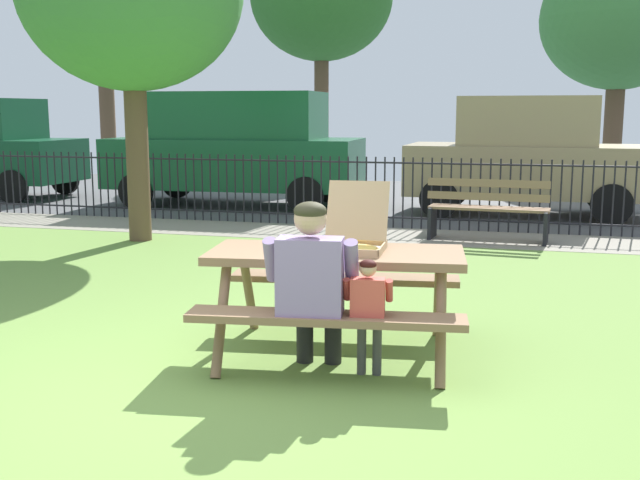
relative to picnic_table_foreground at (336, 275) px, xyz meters
name	(u,v)px	position (x,y,z in m)	size (l,w,h in m)	color
ground	(269,332)	(-0.67, 0.47, -0.61)	(28.00, 11.32, 0.02)	olive
cobblestone_walkway	(380,235)	(-0.67, 5.43, -0.60)	(28.00, 1.40, 0.01)	gray
street_asphalt	(422,200)	(-0.67, 9.97, -0.60)	(28.00, 7.69, 0.01)	#515154
picnic_table_foreground	(336,275)	(0.00, 0.00, 0.00)	(1.97, 1.69, 0.79)	#876547
pizza_box_open	(354,237)	(0.11, 0.07, 0.26)	(0.48, 0.57, 0.47)	tan
adult_at_table	(312,281)	(-0.04, -0.51, 0.06)	(0.63, 0.62, 1.19)	black
child_at_table	(368,307)	(0.33, -0.49, -0.09)	(0.33, 0.32, 0.83)	#454545
iron_fence_streetside	(389,192)	(-0.67, 6.13, -0.05)	(23.62, 0.03, 1.07)	black
park_bench_center	(488,211)	(0.82, 5.29, -0.18)	(1.63, 0.58, 0.85)	#826247
parked_car_left	(235,146)	(-3.91, 8.16, 0.50)	(4.67, 2.09, 2.08)	#16532F
parked_car_center	(526,155)	(1.30, 8.15, 0.41)	(3.94, 1.91, 1.98)	#9C885E
far_tree_left	(102,4)	(-10.94, 15.78, 4.23)	(3.80, 3.80, 6.58)	brown
far_tree_center	(620,20)	(3.42, 15.78, 3.38)	(3.90, 3.90, 5.76)	brown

